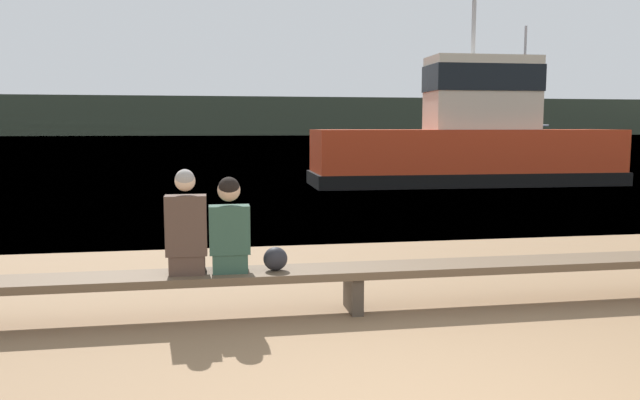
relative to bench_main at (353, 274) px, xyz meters
The scene contains 8 objects.
water_surface 123.68m from the bench_main, 89.96° to the left, with size 240.00×240.00×0.00m, color teal.
far_shoreline 139.24m from the bench_main, 89.97° to the left, with size 600.00×12.00×8.60m, color #384233.
bench_main is the anchor object (origin of this frame).
person_left 1.77m from the bench_main, behind, with size 0.40×0.38×1.04m.
person_right 1.36m from the bench_main, behind, with size 0.40×0.39×0.96m.
shopping_bag 0.84m from the bench_main, behind, with size 0.24×0.19×0.24m.
tugboat_red 15.17m from the bench_main, 62.41° to the left, with size 10.37×2.99×7.45m.
moored_sailboat 25.47m from the bench_main, 58.04° to the left, with size 7.01×3.21×6.60m.
Camera 1 is at (-1.51, -3.22, 1.91)m, focal length 35.00 mm.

